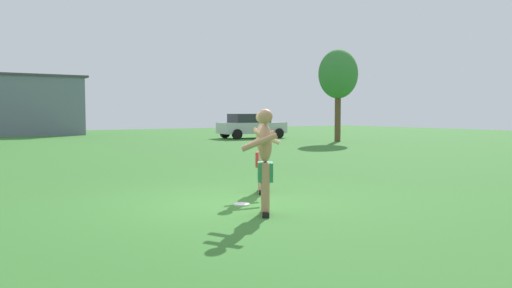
% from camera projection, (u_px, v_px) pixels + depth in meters
% --- Properties ---
extents(ground_plane, '(80.00, 80.00, 0.00)m').
position_uv_depth(ground_plane, '(230.00, 204.00, 9.04)').
color(ground_plane, '#38752D').
extents(player_near, '(0.79, 0.71, 1.72)m').
position_uv_depth(player_near, '(265.00, 159.00, 8.02)').
color(player_near, black).
rests_on(player_near, ground_plane).
extents(player_in_red, '(0.76, 0.78, 1.68)m').
position_uv_depth(player_in_red, '(262.00, 150.00, 10.27)').
color(player_in_red, black).
rests_on(player_in_red, ground_plane).
extents(frisbee, '(0.29, 0.29, 0.03)m').
position_uv_depth(frisbee, '(242.00, 204.00, 8.92)').
color(frisbee, white).
rests_on(frisbee, ground_plane).
extents(car_silver_near_post, '(4.42, 2.28, 1.58)m').
position_uv_depth(car_silver_near_post, '(251.00, 125.00, 32.09)').
color(car_silver_near_post, silver).
rests_on(car_silver_near_post, ground_plane).
extents(tree_right_field, '(2.23, 2.23, 5.23)m').
position_uv_depth(tree_right_field, '(338.00, 75.00, 28.14)').
color(tree_right_field, brown).
rests_on(tree_right_field, ground_plane).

